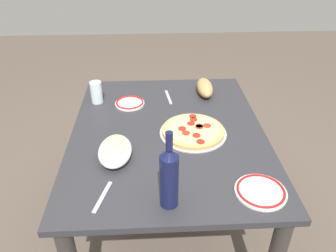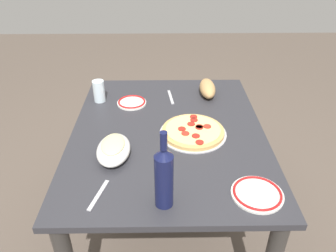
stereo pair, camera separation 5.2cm
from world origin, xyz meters
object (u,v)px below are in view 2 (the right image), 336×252
at_px(water_glass, 99,91).
at_px(dining_table, 168,149).
at_px(pepperoni_pizza, 193,131).
at_px(side_plate_near, 257,194).
at_px(wine_bottle, 164,177).
at_px(bread_loaf, 207,88).
at_px(baked_pasta_dish, 113,149).
at_px(side_plate_far, 132,102).

bearing_deg(water_glass, dining_table, 50.29).
xyz_separation_m(pepperoni_pizza, water_glass, (-0.36, -0.52, 0.05)).
bearing_deg(side_plate_near, pepperoni_pizza, -153.30).
bearing_deg(wine_bottle, bread_loaf, 163.46).
height_order(wine_bottle, side_plate_near, wine_bottle).
distance_m(baked_pasta_dish, side_plate_far, 0.49).
bearing_deg(side_plate_near, water_glass, -136.92).
bearing_deg(dining_table, wine_bottle, -2.55).
bearing_deg(bread_loaf, wine_bottle, -16.54).
bearing_deg(dining_table, water_glass, -129.71).
height_order(baked_pasta_dish, bread_loaf, bread_loaf).
relative_size(pepperoni_pizza, bread_loaf, 1.52).
bearing_deg(water_glass, side_plate_far, 78.54).
xyz_separation_m(wine_bottle, side_plate_near, (-0.04, 0.36, -0.12)).
distance_m(pepperoni_pizza, water_glass, 0.63).
bearing_deg(pepperoni_pizza, bread_loaf, 164.36).
relative_size(baked_pasta_dish, wine_bottle, 0.74).
xyz_separation_m(side_plate_near, bread_loaf, (-0.86, -0.10, 0.03)).
distance_m(pepperoni_pizza, side_plate_far, 0.46).
relative_size(pepperoni_pizza, water_glass, 2.64).
distance_m(side_plate_far, bread_loaf, 0.46).
bearing_deg(baked_pasta_dish, side_plate_near, 66.27).
bearing_deg(side_plate_near, side_plate_far, -143.86).
bearing_deg(pepperoni_pizza, side_plate_far, -133.91).
xyz_separation_m(dining_table, wine_bottle, (0.50, -0.02, 0.25)).
distance_m(dining_table, bread_loaf, 0.49).
xyz_separation_m(baked_pasta_dish, water_glass, (-0.53, -0.15, 0.02)).
bearing_deg(bread_loaf, pepperoni_pizza, -15.64).
height_order(baked_pasta_dish, water_glass, water_glass).
distance_m(baked_pasta_dish, water_glass, 0.55).
bearing_deg(baked_pasta_dish, pepperoni_pizza, 114.85).
relative_size(dining_table, water_glass, 9.62).
height_order(side_plate_far, bread_loaf, bread_loaf).
bearing_deg(pepperoni_pizza, baked_pasta_dish, -65.15).
distance_m(wine_bottle, side_plate_near, 0.39).
relative_size(pepperoni_pizza, wine_bottle, 1.03).
bearing_deg(wine_bottle, pepperoni_pizza, 162.65).
bearing_deg(wine_bottle, side_plate_near, 95.86).
xyz_separation_m(dining_table, bread_loaf, (-0.40, 0.24, 0.16)).
relative_size(water_glass, bread_loaf, 0.58).
bearing_deg(side_plate_far, dining_table, 35.38).
xyz_separation_m(pepperoni_pizza, side_plate_near, (0.43, 0.22, -0.01)).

